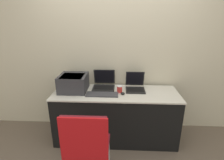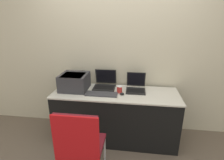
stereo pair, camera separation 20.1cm
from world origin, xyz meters
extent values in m
plane|color=#6B5B4C|center=(0.00, 0.00, 0.00)|extent=(14.00, 14.00, 0.00)
cube|color=beige|center=(0.00, 0.70, 1.30)|extent=(8.00, 0.05, 2.60)
cube|color=black|center=(0.00, 0.31, 0.38)|extent=(1.82, 0.61, 0.76)
cube|color=silver|center=(0.00, 0.31, 0.77)|extent=(1.84, 0.63, 0.02)
cube|color=#333338|center=(-0.63, 0.35, 0.90)|extent=(0.40, 0.40, 0.24)
cube|color=#51565B|center=(-0.63, 0.31, 1.00)|extent=(0.32, 0.30, 0.04)
cube|color=black|center=(-0.19, 0.44, 0.79)|extent=(0.34, 0.26, 0.02)
cube|color=black|center=(-0.19, 0.43, 0.80)|extent=(0.30, 0.14, 0.00)
cube|color=black|center=(-0.19, 0.61, 0.92)|extent=(0.34, 0.08, 0.25)
cube|color=black|center=(-0.19, 0.60, 0.92)|extent=(0.30, 0.07, 0.22)
cube|color=black|center=(0.29, 0.38, 0.79)|extent=(0.28, 0.25, 0.02)
cube|color=black|center=(0.29, 0.37, 0.80)|extent=(0.25, 0.14, 0.00)
cube|color=black|center=(0.29, 0.54, 0.91)|extent=(0.28, 0.07, 0.24)
cube|color=black|center=(0.29, 0.53, 0.92)|extent=(0.26, 0.06, 0.22)
cube|color=#3D3D42|center=(-0.19, 0.20, 0.79)|extent=(0.45, 0.16, 0.02)
cylinder|color=red|center=(0.05, 0.32, 0.82)|extent=(0.08, 0.08, 0.09)
cylinder|color=white|center=(0.05, 0.32, 0.87)|extent=(0.08, 0.08, 0.01)
ellipsoid|color=black|center=(0.10, 0.23, 0.79)|extent=(0.07, 0.05, 0.03)
cube|color=maroon|center=(-0.28, -0.46, 0.44)|extent=(0.44, 0.44, 0.04)
cube|color=maroon|center=(-0.28, -0.66, 0.71)|extent=(0.44, 0.03, 0.49)
cylinder|color=silver|center=(-0.48, -0.26, 0.21)|extent=(0.02, 0.02, 0.42)
cylinder|color=silver|center=(-0.07, -0.26, 0.21)|extent=(0.02, 0.02, 0.42)
cube|color=red|center=(-0.28, -0.69, 0.68)|extent=(0.47, 0.02, 0.54)
camera|label=1|loc=(0.06, -2.05, 1.80)|focal=28.00mm
camera|label=2|loc=(0.26, -2.04, 1.80)|focal=28.00mm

